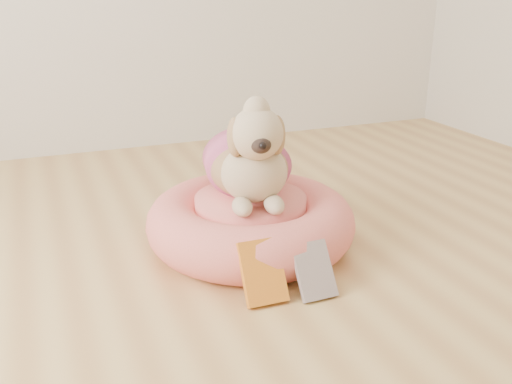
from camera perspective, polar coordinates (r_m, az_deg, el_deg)
name	(u,v)px	position (r m, az deg, el deg)	size (l,w,h in m)	color
pet_bed	(251,222)	(1.96, -0.54, -3.04)	(0.71, 0.71, 0.18)	#E16258
dog	(249,143)	(1.88, -0.72, 4.97)	(0.35, 0.51, 0.37)	brown
book_yellow	(263,272)	(1.65, 0.67, -8.00)	(0.12, 0.02, 0.19)	gold
book_white	(314,271)	(1.69, 5.83, -7.82)	(0.11, 0.02, 0.17)	white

